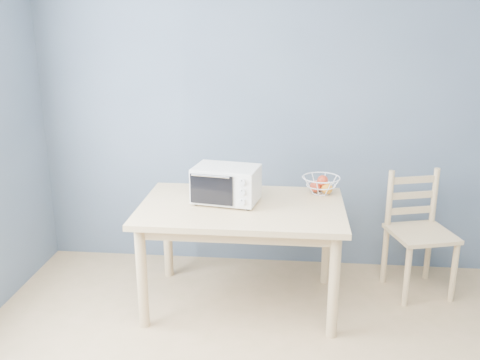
# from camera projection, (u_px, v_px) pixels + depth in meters

# --- Properties ---
(room) EXTENTS (4.01, 4.51, 2.61)m
(room) POSITION_uv_depth(u_px,v_px,m) (281.00, 207.00, 2.03)
(room) COLOR tan
(room) RESTS_ON ground
(dining_table) EXTENTS (1.40, 0.90, 0.75)m
(dining_table) POSITION_uv_depth(u_px,v_px,m) (242.00, 219.00, 3.70)
(dining_table) COLOR #D4B77F
(dining_table) RESTS_ON ground
(toaster_oven) EXTENTS (0.48, 0.37, 0.26)m
(toaster_oven) POSITION_uv_depth(u_px,v_px,m) (224.00, 184.00, 3.69)
(toaster_oven) COLOR silver
(toaster_oven) RESTS_ON dining_table
(fruit_basket) EXTENTS (0.34, 0.34, 0.14)m
(fruit_basket) POSITION_uv_depth(u_px,v_px,m) (321.00, 184.00, 3.89)
(fruit_basket) COLOR white
(fruit_basket) RESTS_ON dining_table
(dining_chair) EXTENTS (0.52, 0.52, 0.91)m
(dining_chair) POSITION_uv_depth(u_px,v_px,m) (418.00, 234.00, 3.95)
(dining_chair) COLOR #D4B77F
(dining_chair) RESTS_ON ground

